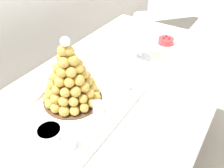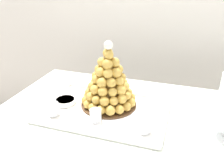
# 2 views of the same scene
# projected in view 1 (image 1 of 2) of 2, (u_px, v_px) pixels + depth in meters

# --- Properties ---
(ground_plane) EXTENTS (12.00, 12.00, 0.00)m
(ground_plane) POSITION_uv_depth(u_px,v_px,m) (120.00, 165.00, 1.70)
(ground_plane) COLOR beige
(buffet_table) EXTENTS (1.57, 0.93, 0.78)m
(buffet_table) POSITION_uv_depth(u_px,v_px,m) (122.00, 94.00, 1.28)
(buffet_table) COLOR brown
(buffet_table) RESTS_ON ground_plane
(serving_tray) EXTENTS (0.58, 0.40, 0.02)m
(serving_tray) POSITION_uv_depth(u_px,v_px,m) (83.00, 104.00, 1.06)
(serving_tray) COLOR white
(serving_tray) RESTS_ON buffet_table
(croquembouche) EXTENTS (0.27, 0.27, 0.32)m
(croquembouche) POSITION_uv_depth(u_px,v_px,m) (70.00, 78.00, 1.01)
(croquembouche) COLOR #4C331E
(croquembouche) RESTS_ON serving_tray
(dessert_cup_left) EXTENTS (0.05, 0.05, 0.06)m
(dessert_cup_left) POSITION_uv_depth(u_px,v_px,m) (70.00, 141.00, 0.86)
(dessert_cup_left) COLOR silver
(dessert_cup_left) RESTS_ON serving_tray
(dessert_cup_mid_left) EXTENTS (0.05, 0.05, 0.06)m
(dessert_cup_mid_left) POSITION_uv_depth(u_px,v_px,m) (98.00, 109.00, 1.00)
(dessert_cup_mid_left) COLOR silver
(dessert_cup_mid_left) RESTS_ON serving_tray
(dessert_cup_centre) EXTENTS (0.05, 0.05, 0.05)m
(dessert_cup_centre) POSITION_uv_depth(u_px,v_px,m) (126.00, 84.00, 1.13)
(dessert_cup_centre) COLOR silver
(dessert_cup_centre) RESTS_ON serving_tray
(creme_brulee_ramekin) EXTENTS (0.10, 0.10, 0.02)m
(creme_brulee_ramekin) POSITION_uv_depth(u_px,v_px,m) (49.00, 131.00, 0.91)
(creme_brulee_ramekin) COLOR white
(creme_brulee_ramekin) RESTS_ON serving_tray
(macaron_goblet) EXTENTS (0.11, 0.11, 0.26)m
(macaron_goblet) POSITION_uv_depth(u_px,v_px,m) (143.00, 33.00, 1.29)
(macaron_goblet) COLOR white
(macaron_goblet) RESTS_ON buffet_table
(fruit_tart_plate) EXTENTS (0.20, 0.20, 0.06)m
(fruit_tart_plate) POSITION_uv_depth(u_px,v_px,m) (166.00, 42.00, 1.52)
(fruit_tart_plate) COLOR white
(fruit_tart_plate) RESTS_ON buffet_table
(wine_glass) EXTENTS (0.07, 0.07, 0.16)m
(wine_glass) POSITION_uv_depth(u_px,v_px,m) (51.00, 74.00, 1.05)
(wine_glass) COLOR silver
(wine_glass) RESTS_ON buffet_table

